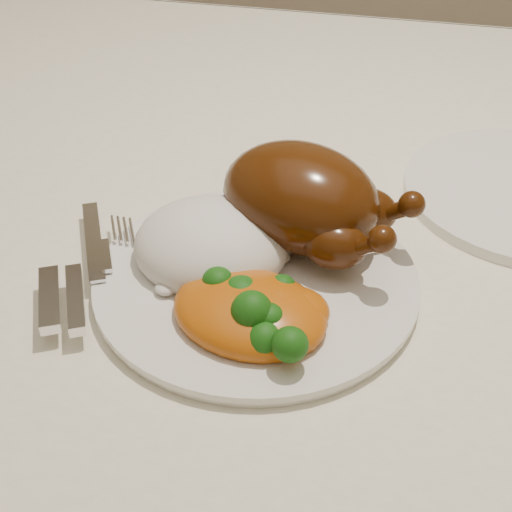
# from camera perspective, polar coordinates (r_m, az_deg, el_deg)

# --- Properties ---
(dining_table) EXTENTS (1.60, 0.90, 0.76)m
(dining_table) POSITION_cam_1_polar(r_m,az_deg,el_deg) (0.78, 10.41, -1.55)
(dining_table) COLOR brown
(dining_table) RESTS_ON floor
(tablecloth) EXTENTS (1.73, 1.03, 0.18)m
(tablecloth) POSITION_cam_1_polar(r_m,az_deg,el_deg) (0.74, 11.04, 2.89)
(tablecloth) COLOR white
(tablecloth) RESTS_ON dining_table
(dinner_plate) EXTENTS (0.31, 0.31, 0.01)m
(dinner_plate) POSITION_cam_1_polar(r_m,az_deg,el_deg) (0.59, 0.00, -1.98)
(dinner_plate) COLOR white
(dinner_plate) RESTS_ON tablecloth
(roast_chicken) EXTENTS (0.19, 0.15, 0.09)m
(roast_chicken) POSITION_cam_1_polar(r_m,az_deg,el_deg) (0.60, 3.88, 4.55)
(roast_chicken) COLOR #482007
(roast_chicken) RESTS_ON dinner_plate
(rice_mound) EXTENTS (0.14, 0.13, 0.07)m
(rice_mound) POSITION_cam_1_polar(r_m,az_deg,el_deg) (0.60, -3.59, 0.85)
(rice_mound) COLOR white
(rice_mound) RESTS_ON dinner_plate
(mac_and_cheese) EXTENTS (0.14, 0.12, 0.05)m
(mac_and_cheese) POSITION_cam_1_polar(r_m,az_deg,el_deg) (0.54, -0.08, -4.51)
(mac_and_cheese) COLOR orange
(mac_and_cheese) RESTS_ON dinner_plate
(cutlery) EXTENTS (0.08, 0.17, 0.01)m
(cutlery) POSITION_cam_1_polar(r_m,az_deg,el_deg) (0.59, -14.21, -1.80)
(cutlery) COLOR silver
(cutlery) RESTS_ON dinner_plate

